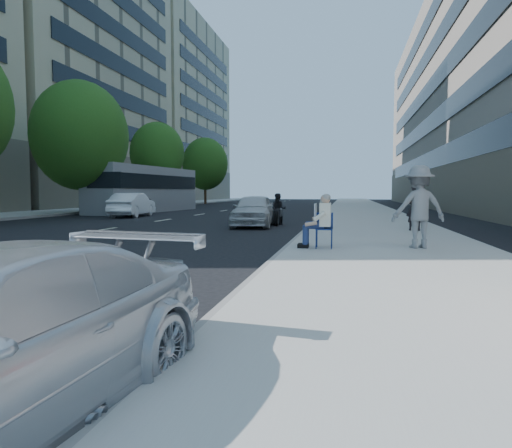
% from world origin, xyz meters
% --- Properties ---
extents(ground, '(160.00, 160.00, 0.00)m').
position_xyz_m(ground, '(0.00, 0.00, 0.00)').
color(ground, black).
rests_on(ground, ground).
extents(near_sidewalk, '(5.00, 120.00, 0.15)m').
position_xyz_m(near_sidewalk, '(4.00, 20.00, 0.07)').
color(near_sidewalk, '#AEA9A2').
rests_on(near_sidewalk, ground).
extents(far_sidewalk, '(4.50, 120.00, 0.15)m').
position_xyz_m(far_sidewalk, '(-16.75, 20.00, 0.07)').
color(far_sidewalk, '#AEA9A2').
rests_on(far_sidewalk, ground).
extents(far_bldg_mid, '(22.00, 26.00, 34.00)m').
position_xyz_m(far_bldg_mid, '(-30.00, 34.00, 17.00)').
color(far_bldg_mid, tan).
rests_on(far_bldg_mid, ground).
extents(far_bldg_north, '(22.00, 28.00, 28.00)m').
position_xyz_m(far_bldg_north, '(-30.00, 62.00, 14.00)').
color(far_bldg_north, tan).
rests_on(far_bldg_north, ground).
extents(tree_far_c, '(6.00, 6.00, 8.47)m').
position_xyz_m(tree_far_c, '(-13.70, 18.00, 5.02)').
color(tree_far_c, '#382616').
rests_on(tree_far_c, ground).
extents(tree_far_d, '(4.80, 4.80, 7.65)m').
position_xyz_m(tree_far_d, '(-13.70, 30.00, 4.89)').
color(tree_far_d, '#382616').
rests_on(tree_far_d, ground).
extents(tree_far_e, '(5.40, 5.40, 7.89)m').
position_xyz_m(tree_far_e, '(-13.70, 44.00, 4.78)').
color(tree_far_e, '#382616').
rests_on(tree_far_e, ground).
extents(seated_protester, '(0.83, 1.11, 1.31)m').
position_xyz_m(seated_protester, '(2.29, 2.61, 0.87)').
color(seated_protester, navy).
rests_on(seated_protester, near_sidewalk).
extents(jogger, '(1.42, 1.01, 1.98)m').
position_xyz_m(jogger, '(4.62, 3.09, 1.14)').
color(jogger, gray).
rests_on(jogger, near_sidewalk).
extents(pedestrian_woman, '(0.63, 0.46, 1.60)m').
position_xyz_m(pedestrian_woman, '(5.24, 8.21, 0.95)').
color(pedestrian_woman, black).
rests_on(pedestrian_woman, near_sidewalk).
extents(white_sedan_near, '(1.92, 4.22, 1.40)m').
position_xyz_m(white_sedan_near, '(-1.00, 10.83, 0.70)').
color(white_sedan_near, silver).
rests_on(white_sedan_near, ground).
extents(white_sedan_mid, '(1.94, 4.42, 1.41)m').
position_xyz_m(white_sedan_mid, '(-9.64, 16.82, 0.71)').
color(white_sedan_mid, white).
rests_on(white_sedan_mid, ground).
extents(motorcycle, '(0.72, 2.05, 1.42)m').
position_xyz_m(motorcycle, '(-0.09, 11.95, 0.64)').
color(motorcycle, black).
rests_on(motorcycle, ground).
extents(bus, '(3.70, 12.26, 3.30)m').
position_xyz_m(bus, '(-11.66, 23.18, 1.64)').
color(bus, gray).
rests_on(bus, ground).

